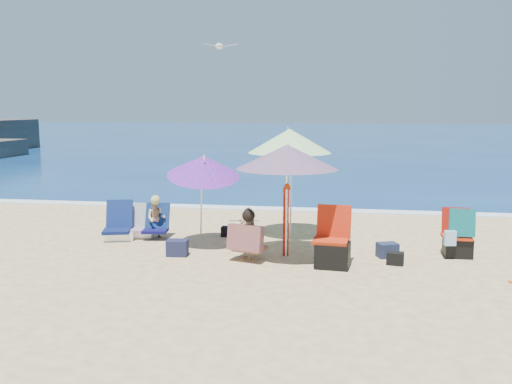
# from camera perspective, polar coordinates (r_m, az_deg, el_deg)

# --- Properties ---
(ground) EXTENTS (120.00, 120.00, 0.00)m
(ground) POSITION_cam_1_polar(r_m,az_deg,el_deg) (9.56, 0.84, -7.48)
(ground) COLOR #D8BC84
(ground) RESTS_ON ground
(sea) EXTENTS (120.00, 80.00, 0.12)m
(sea) POSITION_cam_1_polar(r_m,az_deg,el_deg) (54.18, 7.66, 5.77)
(sea) COLOR navy
(sea) RESTS_ON ground
(foam) EXTENTS (120.00, 0.50, 0.04)m
(foam) POSITION_cam_1_polar(r_m,az_deg,el_deg) (14.49, 3.71, -1.82)
(foam) COLOR white
(foam) RESTS_ON ground
(umbrella_turquoise) EXTENTS (2.31, 2.31, 2.07)m
(umbrella_turquoise) POSITION_cam_1_polar(r_m,az_deg,el_deg) (9.63, 3.23, 3.64)
(umbrella_turquoise) COLOR white
(umbrella_turquoise) RESTS_ON ground
(umbrella_striped) EXTENTS (2.09, 2.09, 2.28)m
(umbrella_striped) POSITION_cam_1_polar(r_m,az_deg,el_deg) (11.30, 3.49, 5.29)
(umbrella_striped) COLOR silver
(umbrella_striped) RESTS_ON ground
(umbrella_blue) EXTENTS (1.85, 1.88, 1.91)m
(umbrella_blue) POSITION_cam_1_polar(r_m,az_deg,el_deg) (10.55, -5.46, 2.70)
(umbrella_blue) COLOR white
(umbrella_blue) RESTS_ON ground
(furled_umbrella) EXTENTS (0.16, 0.19, 1.39)m
(furled_umbrella) POSITION_cam_1_polar(r_m,az_deg,el_deg) (9.94, 3.13, -2.33)
(furled_umbrella) COLOR #A9170C
(furled_umbrella) RESTS_ON ground
(chair_navy) EXTENTS (0.72, 0.84, 0.77)m
(chair_navy) POSITION_cam_1_polar(r_m,az_deg,el_deg) (11.68, -13.93, -3.72)
(chair_navy) COLOR #0C1747
(chair_navy) RESTS_ON ground
(chair_rainbow) EXTENTS (0.60, 0.73, 0.67)m
(chair_rainbow) POSITION_cam_1_polar(r_m,az_deg,el_deg) (11.79, -11.87, -3.66)
(chair_rainbow) COLOR #E24F64
(chair_rainbow) RESTS_ON ground
(camp_chair_left) EXTENTS (0.66, 0.66, 1.02)m
(camp_chair_left) POSITION_cam_1_polar(r_m,az_deg,el_deg) (9.46, 7.93, -5.82)
(camp_chair_left) COLOR #B5290C
(camp_chair_left) RESTS_ON ground
(camp_chair_right) EXTENTS (0.53, 0.60, 0.91)m
(camp_chair_right) POSITION_cam_1_polar(r_m,az_deg,el_deg) (10.60, 20.13, -4.57)
(camp_chair_right) COLOR red
(camp_chair_right) RESTS_ON ground
(person_center) EXTENTS (0.69, 0.73, 0.93)m
(person_center) POSITION_cam_1_polar(r_m,az_deg,el_deg) (9.73, -0.88, -4.44)
(person_center) COLOR tan
(person_center) RESTS_ON ground
(person_left) EXTENTS (0.55, 0.64, 0.90)m
(person_left) POSITION_cam_1_polar(r_m,az_deg,el_deg) (11.56, -10.29, -2.68)
(person_left) COLOR tan
(person_left) RESTS_ON ground
(bag_navy_a) EXTENTS (0.40, 0.30, 0.29)m
(bag_navy_a) POSITION_cam_1_polar(r_m,az_deg,el_deg) (10.17, -8.13, -5.73)
(bag_navy_a) COLOR #191D38
(bag_navy_a) RESTS_ON ground
(bag_black_a) EXTENTS (0.28, 0.21, 0.20)m
(bag_black_a) POSITION_cam_1_polar(r_m,az_deg,el_deg) (11.58, -2.90, -4.09)
(bag_black_a) COLOR black
(bag_black_a) RESTS_ON ground
(bag_tan) EXTENTS (0.29, 0.24, 0.21)m
(bag_tan) POSITION_cam_1_polar(r_m,az_deg,el_deg) (11.05, -1.81, -4.69)
(bag_tan) COLOR #9E7B5A
(bag_tan) RESTS_ON ground
(bag_navy_b) EXTENTS (0.42, 0.36, 0.26)m
(bag_navy_b) POSITION_cam_1_polar(r_m,az_deg,el_deg) (10.24, 13.42, -5.87)
(bag_navy_b) COLOR #1C243D
(bag_navy_b) RESTS_ON ground
(bag_black_b) EXTENTS (0.31, 0.24, 0.22)m
(bag_black_b) POSITION_cam_1_polar(r_m,az_deg,el_deg) (9.81, 14.19, -6.68)
(bag_black_b) COLOR black
(bag_black_b) RESTS_ON ground
(seagull) EXTENTS (0.74, 0.35, 0.12)m
(seagull) POSITION_cam_1_polar(r_m,az_deg,el_deg) (11.84, -3.78, 14.81)
(seagull) COLOR silver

